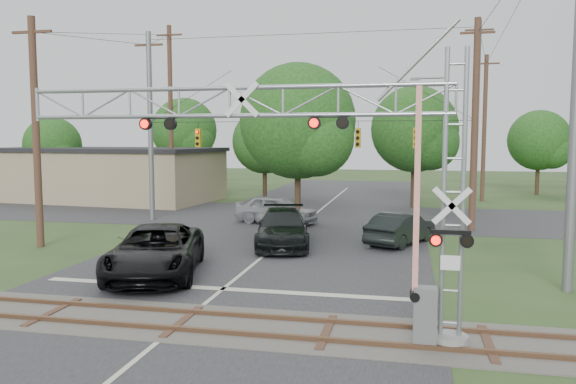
% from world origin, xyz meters
% --- Properties ---
extents(ground, '(160.00, 160.00, 0.00)m').
position_xyz_m(ground, '(0.00, 0.00, 0.00)').
color(ground, '#2A421E').
rests_on(ground, ground).
extents(road_main, '(14.00, 90.00, 0.02)m').
position_xyz_m(road_main, '(0.00, 10.00, 0.01)').
color(road_main, '#252527').
rests_on(road_main, ground).
extents(road_cross, '(90.00, 12.00, 0.02)m').
position_xyz_m(road_cross, '(0.00, 24.00, 0.01)').
color(road_cross, '#252527').
rests_on(road_cross, ground).
extents(railroad_track, '(90.00, 3.20, 0.17)m').
position_xyz_m(railroad_track, '(0.00, 2.00, 0.03)').
color(railroad_track, '#46433D').
rests_on(railroad_track, ground).
extents(crossing_gantry, '(11.59, 0.92, 7.18)m').
position_xyz_m(crossing_gantry, '(3.69, 1.64, 4.49)').
color(crossing_gantry, gray).
rests_on(crossing_gantry, ground).
extents(traffic_signal_span, '(19.34, 0.36, 11.50)m').
position_xyz_m(traffic_signal_span, '(0.93, 20.00, 5.65)').
color(traffic_signal_span, slate).
rests_on(traffic_signal_span, ground).
extents(pickup_black, '(4.70, 7.19, 1.84)m').
position_xyz_m(pickup_black, '(-3.05, 6.84, 0.92)').
color(pickup_black, black).
rests_on(pickup_black, ground).
extents(car_dark, '(3.59, 6.34, 1.73)m').
position_xyz_m(car_dark, '(0.28, 13.39, 0.87)').
color(car_dark, black).
rests_on(car_dark, ground).
extents(sedan_silver, '(5.35, 3.23, 1.70)m').
position_xyz_m(sedan_silver, '(-1.61, 20.15, 0.85)').
color(sedan_silver, gray).
rests_on(sedan_silver, ground).
extents(suv_dark, '(3.43, 4.90, 1.53)m').
position_xyz_m(suv_dark, '(5.73, 15.05, 0.77)').
color(suv_dark, black).
rests_on(suv_dark, ground).
extents(commercial_building, '(19.21, 11.09, 4.30)m').
position_xyz_m(commercial_building, '(-18.47, 29.85, 2.16)').
color(commercial_building, '#948663').
rests_on(commercial_building, ground).
extents(streetlight, '(2.42, 0.25, 9.08)m').
position_xyz_m(streetlight, '(8.18, 24.98, 5.08)').
color(streetlight, slate).
rests_on(streetlight, ground).
extents(utility_poles, '(25.32, 28.17, 13.86)m').
position_xyz_m(utility_poles, '(2.82, 22.66, 6.48)').
color(utility_poles, '#442D1F').
rests_on(utility_poles, ground).
extents(treeline, '(55.38, 28.13, 9.46)m').
position_xyz_m(treeline, '(2.48, 33.13, 5.61)').
color(treeline, '#382919').
rests_on(treeline, ground).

